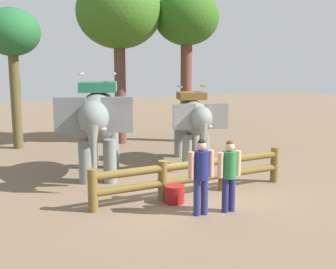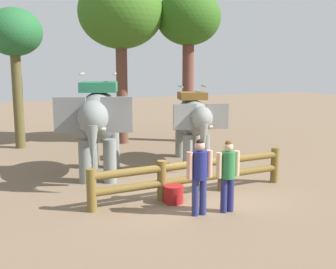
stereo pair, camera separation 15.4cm
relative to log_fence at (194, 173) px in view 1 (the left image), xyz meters
The scene contains 10 objects.
ground_plane 0.62m from the log_fence, 90.00° to the left, with size 60.00×60.00×0.00m, color #765F48.
log_fence is the anchor object (origin of this frame).
elephant_near_left 3.57m from the log_fence, 122.43° to the left, with size 2.71×3.84×3.22m.
elephant_center 3.87m from the log_fence, 62.59° to the left, with size 2.11×3.27×2.73m.
tourist_woman_in_black 1.54m from the log_fence, 84.17° to the right, with size 0.62×0.34×1.74m.
tourist_man_in_blue 1.56m from the log_fence, 111.97° to the right, with size 0.64×0.37×1.81m.
tree_far_left 9.31m from the log_fence, 85.69° to the left, with size 3.59×3.59×7.14m.
tree_back_center 10.15m from the log_fence, 113.01° to the left, with size 2.25×2.25×5.69m.
tree_far_right 9.16m from the log_fence, 64.35° to the left, with size 2.81×2.81×6.64m.
feed_bucket 0.90m from the log_fence, 155.00° to the right, with size 0.51×0.51×0.45m.
Camera 1 is at (-5.23, -9.80, 3.55)m, focal length 45.13 mm.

